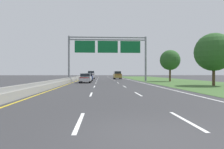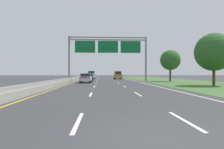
% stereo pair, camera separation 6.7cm
% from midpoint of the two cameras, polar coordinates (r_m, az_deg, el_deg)
% --- Properties ---
extents(ground_plane, '(220.00, 220.00, 0.00)m').
position_cam_midpoint_polar(ground_plane, '(40.56, -1.58, -1.92)').
color(ground_plane, '#333335').
extents(lane_striping, '(11.96, 106.00, 0.01)m').
position_cam_midpoint_polar(lane_striping, '(40.10, -1.56, -1.94)').
color(lane_striping, white).
rests_on(lane_striping, ground).
extents(grass_verge_right, '(14.00, 110.00, 0.02)m').
position_cam_midpoint_polar(grass_verge_right, '(43.25, 17.24, -1.78)').
color(grass_verge_right, '#3D602D').
rests_on(grass_verge_right, ground).
extents(median_barrier_concrete, '(0.60, 110.00, 0.85)m').
position_cam_midpoint_polar(median_barrier_concrete, '(40.90, -10.87, -1.41)').
color(median_barrier_concrete, gray).
rests_on(median_barrier_concrete, ground).
extents(overhead_sign_gantry, '(15.06, 0.42, 8.68)m').
position_cam_midpoint_polar(overhead_sign_gantry, '(39.44, -1.09, 7.06)').
color(overhead_sign_gantry, gray).
rests_on(overhead_sign_gantry, ground).
extents(pickup_truck_white, '(2.13, 5.45, 2.20)m').
position_cam_midpoint_polar(pickup_truck_white, '(57.41, -5.72, -0.15)').
color(pickup_truck_white, silver).
rests_on(pickup_truck_white, ground).
extents(car_silver_left_lane_sedan, '(1.89, 4.43, 1.57)m').
position_cam_midpoint_polar(car_silver_left_lane_sedan, '(35.07, -7.24, -0.95)').
color(car_silver_left_lane_sedan, '#B2B5BA').
rests_on(car_silver_left_lane_sedan, ground).
extents(car_blue_left_lane_sedan, '(1.95, 4.45, 1.57)m').
position_cam_midpoint_polar(car_blue_left_lane_sedan, '(44.97, -6.42, -0.65)').
color(car_blue_left_lane_sedan, navy).
rests_on(car_blue_left_lane_sedan, ground).
extents(car_gold_right_lane_suv, '(2.03, 4.75, 2.11)m').
position_cam_midpoint_polar(car_gold_right_lane_suv, '(55.58, 1.61, -0.15)').
color(car_gold_right_lane_suv, '#A38438').
rests_on(car_gold_right_lane_suv, ground).
extents(roadside_tree_near, '(4.91, 4.91, 6.84)m').
position_cam_midpoint_polar(roadside_tree_near, '(29.82, 26.52, 5.60)').
color(roadside_tree_near, '#4C3823').
rests_on(roadside_tree_near, ground).
extents(roadside_tree_mid, '(3.92, 3.92, 6.14)m').
position_cam_midpoint_polar(roadside_tree_mid, '(41.61, 15.93, 3.86)').
color(roadside_tree_mid, '#4C3823').
rests_on(roadside_tree_mid, ground).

